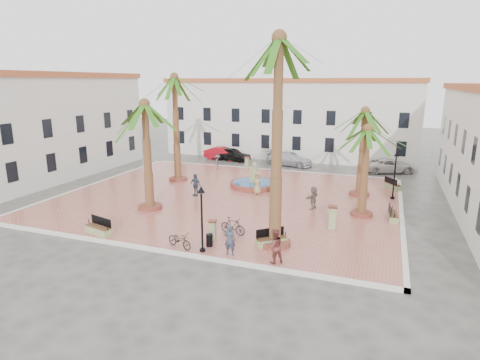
% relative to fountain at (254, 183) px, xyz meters
% --- Properties ---
extents(ground, '(120.00, 120.00, 0.00)m').
position_rel_fountain_xyz_m(ground, '(-1.00, -3.69, -0.45)').
color(ground, '#56544F').
rests_on(ground, ground).
extents(plaza, '(26.00, 22.00, 0.15)m').
position_rel_fountain_xyz_m(plaza, '(-1.00, -3.69, -0.37)').
color(plaza, '#C66A5C').
rests_on(plaza, ground).
extents(kerb_n, '(26.30, 0.30, 0.16)m').
position_rel_fountain_xyz_m(kerb_n, '(-1.00, 7.31, -0.37)').
color(kerb_n, silver).
rests_on(kerb_n, ground).
extents(kerb_s, '(26.30, 0.30, 0.16)m').
position_rel_fountain_xyz_m(kerb_s, '(-1.00, -14.69, -0.37)').
color(kerb_s, silver).
rests_on(kerb_s, ground).
extents(kerb_e, '(0.30, 22.30, 0.16)m').
position_rel_fountain_xyz_m(kerb_e, '(12.00, -3.69, -0.37)').
color(kerb_e, silver).
rests_on(kerb_e, ground).
extents(kerb_w, '(0.30, 22.30, 0.16)m').
position_rel_fountain_xyz_m(kerb_w, '(-14.00, -3.69, -0.37)').
color(kerb_w, silver).
rests_on(kerb_w, ground).
extents(building_north, '(30.40, 7.40, 9.50)m').
position_rel_fountain_xyz_m(building_north, '(-1.00, 16.31, 4.32)').
color(building_north, silver).
rests_on(building_north, ground).
extents(building_west, '(6.40, 24.40, 10.00)m').
position_rel_fountain_xyz_m(building_west, '(-20.00, -3.69, 4.57)').
color(building_west, silver).
rests_on(building_west, ground).
extents(fountain, '(4.26, 4.26, 2.20)m').
position_rel_fountain_xyz_m(fountain, '(0.00, 0.00, 0.00)').
color(fountain, brown).
rests_on(fountain, plaza).
extents(palm_nw, '(5.50, 5.50, 9.77)m').
position_rel_fountain_xyz_m(palm_nw, '(-7.43, -0.27, 8.12)').
color(palm_nw, brown).
rests_on(palm_nw, plaza).
extents(palm_sw, '(5.60, 5.60, 7.91)m').
position_rel_fountain_xyz_m(palm_sw, '(-5.19, -8.55, 6.32)').
color(palm_sw, brown).
rests_on(palm_sw, plaza).
extents(palm_s, '(5.81, 5.81, 11.55)m').
position_rel_fountain_xyz_m(palm_s, '(5.10, -11.86, 9.76)').
color(palm_s, brown).
rests_on(palm_s, plaza).
extents(palm_e, '(4.90, 4.90, 6.32)m').
position_rel_fountain_xyz_m(palm_e, '(9.37, -4.81, 4.91)').
color(palm_e, brown).
rests_on(palm_e, plaza).
extents(palm_ne, '(5.18, 5.18, 7.14)m').
position_rel_fountain_xyz_m(palm_ne, '(8.86, 0.35, 5.66)').
color(palm_ne, brown).
rests_on(palm_ne, plaza).
extents(bench_s, '(2.02, 1.06, 1.02)m').
position_rel_fountain_xyz_m(bench_s, '(-5.37, -13.93, -0.01)').
color(bench_s, '#8B9961').
rests_on(bench_s, plaza).
extents(bench_se, '(1.74, 1.59, 0.95)m').
position_rel_fountain_xyz_m(bench_se, '(4.94, -11.98, -0.03)').
color(bench_se, '#8B9961').
rests_on(bench_se, plaza).
extents(bench_e, '(0.70, 1.86, 0.96)m').
position_rel_fountain_xyz_m(bench_e, '(11.38, -5.04, -0.03)').
color(bench_e, '#8B9961').
rests_on(bench_e, plaza).
extents(bench_ne, '(1.49, 1.82, 0.96)m').
position_rel_fountain_xyz_m(bench_ne, '(11.38, 3.41, -0.03)').
color(bench_ne, '#8B9961').
rests_on(bench_ne, plaza).
extents(lamppost_s, '(0.40, 0.40, 3.69)m').
position_rel_fountain_xyz_m(lamppost_s, '(1.64, -14.09, 2.20)').
color(lamppost_s, black).
rests_on(lamppost_s, plaza).
extents(lamppost_e, '(0.41, 0.41, 3.77)m').
position_rel_fountain_xyz_m(lamppost_e, '(11.40, 0.21, 2.25)').
color(lamppost_e, black).
rests_on(lamppost_e, plaza).
extents(bollard_se, '(0.51, 0.51, 1.23)m').
position_rel_fountain_xyz_m(bollard_se, '(1.55, -12.49, 0.34)').
color(bollard_se, '#8B9961').
rests_on(bollard_se, plaza).
extents(bollard_n, '(0.51, 0.51, 1.27)m').
position_rel_fountain_xyz_m(bollard_n, '(-3.03, 6.71, 0.36)').
color(bollard_n, '#8B9961').
rests_on(bollard_n, plaza).
extents(bollard_e, '(0.64, 0.64, 1.49)m').
position_rel_fountain_xyz_m(bollard_e, '(7.79, -8.15, 0.47)').
color(bollard_e, '#8B9961').
rests_on(bollard_e, plaza).
extents(litter_bin, '(0.37, 0.37, 0.72)m').
position_rel_fountain_xyz_m(litter_bin, '(1.71, -13.32, 0.06)').
color(litter_bin, black).
rests_on(litter_bin, plaza).
extents(cyclist_a, '(0.64, 0.45, 1.67)m').
position_rel_fountain_xyz_m(cyclist_a, '(3.20, -13.96, 0.54)').
color(cyclist_a, '#31394B').
rests_on(cyclist_a, plaza).
extents(bicycle_a, '(1.86, 1.16, 0.92)m').
position_rel_fountain_xyz_m(bicycle_a, '(0.25, -14.09, 0.16)').
color(bicycle_a, black).
rests_on(bicycle_a, plaza).
extents(cyclist_b, '(1.12, 1.08, 1.81)m').
position_rel_fountain_xyz_m(cyclist_b, '(5.70, -14.09, 0.61)').
color(cyclist_b, brown).
rests_on(cyclist_b, plaza).
extents(bicycle_b, '(1.80, 0.87, 1.04)m').
position_rel_fountain_xyz_m(bicycle_b, '(2.28, -11.17, 0.22)').
color(bicycle_b, black).
rests_on(bicycle_b, plaza).
extents(pedestrian_fountain_a, '(0.98, 0.72, 1.83)m').
position_rel_fountain_xyz_m(pedestrian_fountain_a, '(0.98, -2.23, 0.62)').
color(pedestrian_fountain_a, '#9A865C').
rests_on(pedestrian_fountain_a, plaza).
extents(pedestrian_fountain_b, '(1.15, 0.74, 1.82)m').
position_rel_fountain_xyz_m(pedestrian_fountain_b, '(-3.59, -4.35, 0.61)').
color(pedestrian_fountain_b, '#344558').
rests_on(pedestrian_fountain_b, plaza).
extents(pedestrian_north, '(0.87, 1.13, 1.55)m').
position_rel_fountain_xyz_m(pedestrian_north, '(-5.87, 5.47, 0.47)').
color(pedestrian_north, '#45464A').
rests_on(pedestrian_north, plaza).
extents(pedestrian_east, '(1.02, 1.63, 1.68)m').
position_rel_fountain_xyz_m(pedestrian_east, '(5.95, -4.51, 0.54)').
color(pedestrian_east, '#74675B').
rests_on(pedestrian_east, plaza).
extents(car_black, '(4.74, 2.50, 1.54)m').
position_rel_fountain_xyz_m(car_black, '(-6.41, 11.09, 0.32)').
color(car_black, black).
rests_on(car_black, ground).
extents(car_red, '(4.62, 1.84, 1.49)m').
position_rel_fountain_xyz_m(car_red, '(-7.69, 11.28, 0.30)').
color(car_red, '#AA0E1B').
rests_on(car_red, ground).
extents(car_silver, '(5.48, 2.92, 1.51)m').
position_rel_fountain_xyz_m(car_silver, '(0.60, 10.63, 0.31)').
color(car_silver, silver).
rests_on(car_silver, ground).
extents(car_white, '(5.71, 4.14, 1.44)m').
position_rel_fountain_xyz_m(car_white, '(11.06, 10.78, 0.27)').
color(car_white, silver).
rests_on(car_white, ground).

